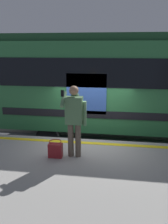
% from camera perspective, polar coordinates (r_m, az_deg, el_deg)
% --- Properties ---
extents(ground_plane, '(25.16, 25.16, 0.00)m').
position_cam_1_polar(ground_plane, '(7.51, 1.19, -14.27)').
color(ground_plane, '#3D3D3F').
extents(platform, '(14.39, 4.10, 1.10)m').
position_cam_1_polar(platform, '(5.50, -1.67, -19.72)').
color(platform, gray).
rests_on(platform, ground).
extents(safety_line, '(14.10, 0.16, 0.01)m').
position_cam_1_polar(safety_line, '(6.76, 0.92, -7.38)').
color(safety_line, yellow).
rests_on(safety_line, platform).
extents(track_rail_near, '(18.70, 0.08, 0.16)m').
position_cam_1_polar(track_rail_near, '(8.96, 2.57, -8.61)').
color(track_rail_near, slate).
rests_on(track_rail_near, ground).
extents(track_rail_far, '(18.70, 0.08, 0.16)m').
position_cam_1_polar(track_rail_far, '(10.28, 3.41, -5.40)').
color(track_rail_far, slate).
rests_on(track_rail_far, ground).
extents(train_carriage, '(9.56, 3.08, 3.96)m').
position_cam_1_polar(train_carriage, '(8.97, 12.68, 7.30)').
color(train_carriage, '#2D723F').
rests_on(train_carriage, ground).
extents(passenger, '(0.57, 0.55, 1.75)m').
position_cam_1_polar(passenger, '(5.66, -2.33, -0.91)').
color(passenger, brown).
rests_on(passenger, platform).
extents(handbag, '(0.34, 0.30, 0.42)m').
position_cam_1_polar(handbag, '(5.92, -6.83, -8.92)').
color(handbag, maroon).
rests_on(handbag, platform).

